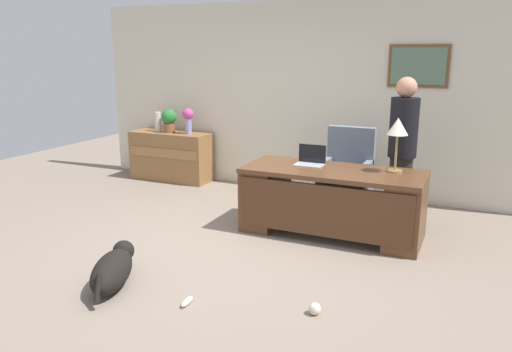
% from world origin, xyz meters
% --- Properties ---
extents(ground_plane, '(12.00, 12.00, 0.00)m').
position_xyz_m(ground_plane, '(0.00, 0.00, 0.00)').
color(ground_plane, gray).
extents(back_wall, '(7.00, 0.16, 2.70)m').
position_xyz_m(back_wall, '(0.01, 2.60, 1.35)').
color(back_wall, beige).
rests_on(back_wall, ground_plane).
extents(desk, '(1.97, 0.82, 0.75)m').
position_xyz_m(desk, '(0.79, 0.90, 0.41)').
color(desk, brown).
rests_on(desk, ground_plane).
extents(credenza, '(1.30, 0.50, 0.77)m').
position_xyz_m(credenza, '(-2.23, 2.25, 0.38)').
color(credenza, olive).
rests_on(credenza, ground_plane).
extents(armchair, '(0.60, 0.59, 1.08)m').
position_xyz_m(armchair, '(0.73, 1.78, 0.48)').
color(armchair, slate).
rests_on(armchair, ground_plane).
extents(person_standing, '(0.32, 0.32, 1.74)m').
position_xyz_m(person_standing, '(1.43, 1.52, 0.90)').
color(person_standing, '#262323').
rests_on(person_standing, ground_plane).
extents(dog_lying, '(0.55, 0.84, 0.30)m').
position_xyz_m(dog_lying, '(-0.60, -1.11, 0.15)').
color(dog_lying, black).
rests_on(dog_lying, ground_plane).
extents(laptop, '(0.32, 0.22, 0.22)m').
position_xyz_m(laptop, '(0.49, 1.04, 0.80)').
color(laptop, '#B2B5BA').
rests_on(laptop, desk).
extents(desk_lamp, '(0.22, 0.22, 0.59)m').
position_xyz_m(desk_lamp, '(1.42, 1.08, 1.21)').
color(desk_lamp, '#9E8447').
rests_on(desk_lamp, desk).
extents(vase_with_flowers, '(0.17, 0.17, 0.39)m').
position_xyz_m(vase_with_flowers, '(-1.89, 2.25, 1.01)').
color(vase_with_flowers, '#8D8FD0').
rests_on(vase_with_flowers, credenza).
extents(vase_empty, '(0.10, 0.10, 0.31)m').
position_xyz_m(vase_empty, '(-2.45, 2.25, 0.92)').
color(vase_empty, silver).
rests_on(vase_empty, credenza).
extents(potted_plant, '(0.24, 0.24, 0.36)m').
position_xyz_m(potted_plant, '(-2.24, 2.25, 0.96)').
color(potted_plant, brown).
rests_on(potted_plant, credenza).
extents(dog_toy_ball, '(0.10, 0.10, 0.10)m').
position_xyz_m(dog_toy_ball, '(1.17, -0.86, 0.05)').
color(dog_toy_ball, beige).
rests_on(dog_toy_ball, ground_plane).
extents(dog_toy_bone, '(0.06, 0.18, 0.05)m').
position_xyz_m(dog_toy_bone, '(0.17, -1.14, 0.03)').
color(dog_toy_bone, beige).
rests_on(dog_toy_bone, ground_plane).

